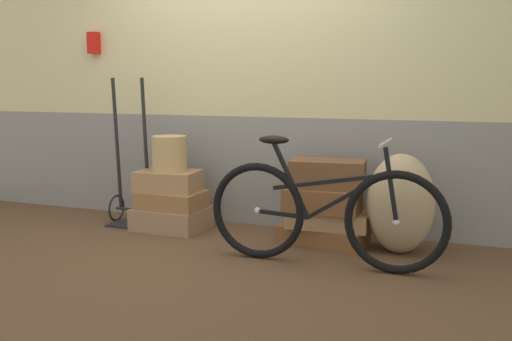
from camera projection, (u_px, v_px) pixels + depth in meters
ground at (208, 249)px, 4.57m from camera, size 8.46×5.20×0.06m
station_building at (250, 58)px, 5.12m from camera, size 6.46×0.74×2.92m
suitcase_0 at (172, 218)px, 5.05m from camera, size 0.60×0.48×0.19m
suitcase_1 at (172, 200)px, 5.01m from camera, size 0.55×0.41×0.15m
suitcase_2 at (168, 181)px, 5.02m from camera, size 0.55×0.42×0.17m
suitcase_3 at (323, 235)px, 4.61m from camera, size 0.71×0.44×0.14m
suitcase_4 at (328, 219)px, 4.55m from camera, size 0.64×0.36×0.13m
suitcase_5 at (323, 200)px, 4.52m from camera, size 0.58×0.34×0.18m
suitcase_6 at (328, 174)px, 4.53m from camera, size 0.60×0.37×0.22m
wicker_basket at (169, 153)px, 4.99m from camera, size 0.29×0.29×0.30m
luggage_trolley at (131, 187)px, 5.21m from camera, size 0.37×0.34×1.29m
burlap_sack at (400, 204)px, 4.31m from camera, size 0.50×0.42×0.74m
bicycle at (323, 213)px, 4.01m from camera, size 1.67×0.46×0.89m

